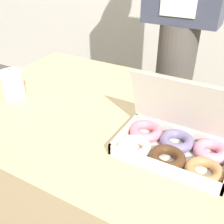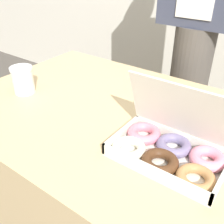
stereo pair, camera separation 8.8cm
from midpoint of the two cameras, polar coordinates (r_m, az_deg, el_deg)
table at (r=1.25m, az=0.89°, el=-14.19°), size 1.16×0.85×0.76m
donut_box at (r=0.79m, az=15.43°, el=-7.71°), size 0.33×0.22×0.23m
coffee_cup at (r=1.15m, az=-16.78°, el=6.67°), size 0.09×0.09×0.11m
person_customer at (r=1.47m, az=20.16°, el=18.74°), size 0.39×0.22×1.80m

